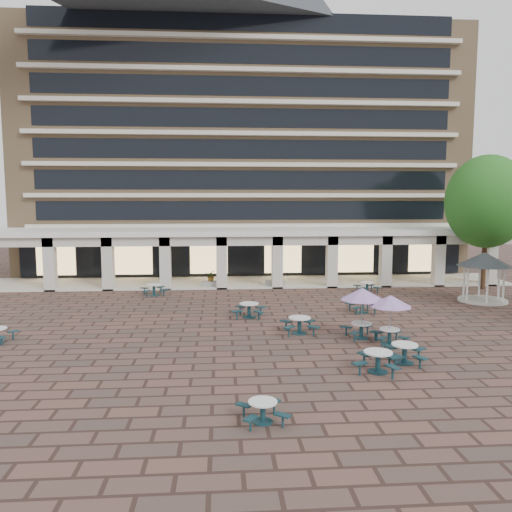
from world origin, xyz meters
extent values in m
plane|color=brown|center=(0.00, 0.00, 0.00)|extent=(120.00, 120.00, 0.00)
cube|color=#A0805A|center=(0.00, 25.50, 11.00)|extent=(40.00, 15.00, 22.00)
cube|color=beige|center=(0.00, 17.75, 4.50)|extent=(36.80, 0.50, 0.35)
cube|color=black|center=(0.00, 17.98, 5.80)|extent=(35.20, 0.05, 1.60)
cube|color=beige|center=(0.00, 17.75, 7.10)|extent=(36.80, 0.50, 0.35)
cube|color=black|center=(0.00, 17.98, 8.40)|extent=(35.20, 0.05, 1.60)
cube|color=beige|center=(0.00, 17.75, 9.70)|extent=(36.80, 0.50, 0.35)
cube|color=black|center=(0.00, 17.98, 11.00)|extent=(35.20, 0.05, 1.60)
cube|color=beige|center=(0.00, 17.75, 12.30)|extent=(36.80, 0.50, 0.35)
cube|color=black|center=(0.00, 17.98, 13.60)|extent=(35.20, 0.05, 1.60)
cube|color=beige|center=(0.00, 17.75, 14.90)|extent=(36.80, 0.50, 0.35)
cube|color=black|center=(0.00, 17.98, 16.20)|extent=(35.20, 0.05, 1.60)
cube|color=beige|center=(0.00, 17.75, 17.50)|extent=(36.80, 0.50, 0.35)
cube|color=black|center=(0.00, 17.98, 18.80)|extent=(35.20, 0.05, 1.60)
cube|color=beige|center=(0.00, 17.75, 20.10)|extent=(36.80, 0.50, 0.35)
cube|color=black|center=(0.00, 17.98, 21.40)|extent=(35.20, 0.05, 1.60)
cube|color=white|center=(0.00, 15.00, 4.20)|extent=(42.00, 6.60, 0.40)
cube|color=beige|center=(0.00, 12.15, 3.75)|extent=(42.00, 0.30, 0.90)
cube|color=black|center=(0.00, 17.70, 1.80)|extent=(38.00, 0.15, 3.20)
cube|color=beige|center=(0.00, 15.00, 0.06)|extent=(42.00, 6.00, 0.12)
cube|color=beige|center=(-14.78, 12.40, 2.00)|extent=(0.80, 0.80, 4.00)
cube|color=beige|center=(-10.56, 12.40, 2.00)|extent=(0.80, 0.80, 4.00)
cube|color=beige|center=(-6.33, 12.40, 2.00)|extent=(0.80, 0.80, 4.00)
cube|color=beige|center=(-2.11, 12.40, 2.00)|extent=(0.80, 0.80, 4.00)
cube|color=beige|center=(2.11, 12.40, 2.00)|extent=(0.80, 0.80, 4.00)
cube|color=beige|center=(6.33, 12.40, 2.00)|extent=(0.80, 0.80, 4.00)
cube|color=beige|center=(10.56, 12.40, 2.00)|extent=(0.80, 0.80, 4.00)
cube|color=beige|center=(14.78, 12.40, 2.00)|extent=(0.80, 0.80, 4.00)
cube|color=beige|center=(19.00, 12.40, 2.00)|extent=(0.80, 0.80, 4.00)
cube|color=#FFD88C|center=(-16.00, 17.55, 1.60)|extent=(3.20, 0.08, 2.40)
cube|color=#FFD88C|center=(-9.60, 17.55, 1.60)|extent=(3.20, 0.08, 2.40)
cube|color=#FFD88C|center=(-3.20, 17.55, 1.60)|extent=(3.20, 0.08, 2.40)
cube|color=#FFD88C|center=(3.20, 17.55, 1.60)|extent=(3.20, 0.08, 2.40)
cube|color=#FFD88C|center=(9.60, 17.55, 1.60)|extent=(3.20, 0.08, 2.40)
cube|color=#FFD88C|center=(16.00, 17.55, 1.60)|extent=(3.20, 0.08, 2.40)
cylinder|color=#153740|center=(-0.94, -10.60, 0.02)|extent=(0.62, 0.62, 0.04)
cylinder|color=#153740|center=(-0.94, -10.60, 0.29)|extent=(0.16, 0.16, 0.59)
cylinder|color=white|center=(-0.94, -10.60, 0.65)|extent=(0.89, 0.89, 0.04)
cube|color=#153740|center=(-0.53, -10.04, 0.39)|extent=(0.49, 0.54, 0.04)
cylinder|color=#153740|center=(-0.53, -10.04, 0.19)|extent=(0.07, 0.07, 0.37)
cube|color=#153740|center=(-1.50, -10.19, 0.39)|extent=(0.54, 0.49, 0.04)
cylinder|color=#153740|center=(-1.50, -10.19, 0.19)|extent=(0.07, 0.07, 0.37)
cube|color=#153740|center=(-1.35, -11.16, 0.39)|extent=(0.49, 0.54, 0.04)
cylinder|color=#153740|center=(-1.35, -11.16, 0.19)|extent=(0.07, 0.07, 0.37)
cube|color=#153740|center=(-0.38, -11.01, 0.39)|extent=(0.54, 0.49, 0.04)
cylinder|color=#153740|center=(-0.38, -11.01, 0.19)|extent=(0.07, 0.07, 0.37)
cylinder|color=#153740|center=(5.40, -5.52, 0.02)|extent=(0.76, 0.76, 0.04)
cylinder|color=#153740|center=(5.40, -5.52, 0.36)|extent=(0.19, 0.19, 0.71)
cylinder|color=white|center=(5.40, -5.52, 0.79)|extent=(1.08, 1.08, 0.05)
cube|color=#153740|center=(6.16, -5.16, 0.47)|extent=(0.67, 0.53, 0.05)
cylinder|color=#153740|center=(6.16, -5.16, 0.23)|extent=(0.09, 0.09, 0.45)
cube|color=#153740|center=(5.04, -4.76, 0.47)|extent=(0.53, 0.67, 0.05)
cylinder|color=#153740|center=(5.04, -4.76, 0.23)|extent=(0.09, 0.09, 0.45)
cube|color=#153740|center=(4.64, -5.88, 0.47)|extent=(0.67, 0.53, 0.05)
cylinder|color=#153740|center=(4.64, -5.88, 0.23)|extent=(0.09, 0.09, 0.45)
cube|color=#153740|center=(5.76, -6.28, 0.47)|extent=(0.53, 0.67, 0.05)
cylinder|color=#153740|center=(5.76, -6.28, 0.23)|extent=(0.09, 0.09, 0.45)
cylinder|color=#153740|center=(-0.58, 2.96, 0.02)|extent=(0.78, 0.78, 0.04)
cylinder|color=#153740|center=(-0.58, 2.96, 0.37)|extent=(0.20, 0.20, 0.73)
cylinder|color=white|center=(-0.58, 2.96, 0.81)|extent=(1.11, 1.11, 0.06)
cube|color=#153740|center=(0.14, 3.45, 0.49)|extent=(0.68, 0.60, 0.06)
cylinder|color=#153740|center=(0.14, 3.45, 0.23)|extent=(0.09, 0.09, 0.47)
cube|color=#153740|center=(-1.07, 3.68, 0.49)|extent=(0.60, 0.68, 0.06)
cylinder|color=#153740|center=(-1.07, 3.68, 0.23)|extent=(0.09, 0.09, 0.47)
cube|color=#153740|center=(-1.29, 2.47, 0.49)|extent=(0.68, 0.60, 0.06)
cylinder|color=#153740|center=(-1.29, 2.47, 0.23)|extent=(0.09, 0.09, 0.47)
cube|color=#153740|center=(-0.09, 2.24, 0.49)|extent=(0.60, 0.68, 0.06)
cylinder|color=#153740|center=(-0.09, 2.24, 0.23)|extent=(0.09, 0.09, 0.47)
cylinder|color=#153740|center=(5.73, -2.70, 0.02)|extent=(0.66, 0.66, 0.04)
cylinder|color=#153740|center=(5.73, -2.70, 0.31)|extent=(0.17, 0.17, 0.62)
cylinder|color=white|center=(5.73, -2.70, 0.69)|extent=(0.95, 0.95, 0.05)
cube|color=#153740|center=(6.26, -2.19, 0.42)|extent=(0.56, 0.55, 0.05)
cylinder|color=#153740|center=(6.26, -2.19, 0.20)|extent=(0.08, 0.08, 0.40)
cube|color=#153740|center=(5.21, -2.17, 0.42)|extent=(0.55, 0.56, 0.05)
cylinder|color=#153740|center=(5.21, -2.17, 0.20)|extent=(0.08, 0.08, 0.40)
cube|color=#153740|center=(5.20, -3.22, 0.42)|extent=(0.56, 0.55, 0.05)
cylinder|color=#153740|center=(5.20, -3.22, 0.20)|extent=(0.08, 0.08, 0.40)
cube|color=#153740|center=(6.24, -3.23, 0.42)|extent=(0.55, 0.56, 0.05)
cylinder|color=#153740|center=(6.24, -3.23, 0.20)|extent=(0.08, 0.08, 0.40)
cylinder|color=gray|center=(5.73, -2.70, 1.14)|extent=(0.05, 0.05, 2.27)
cone|color=#A076BD|center=(5.73, -2.70, 2.03)|extent=(1.99, 1.99, 0.52)
cylinder|color=#153740|center=(3.95, -6.51, 0.02)|extent=(0.78, 0.78, 0.04)
cylinder|color=#153740|center=(3.95, -6.51, 0.37)|extent=(0.20, 0.20, 0.73)
cylinder|color=white|center=(3.95, -6.51, 0.81)|extent=(1.11, 1.11, 0.06)
cube|color=#153740|center=(4.76, -6.20, 0.49)|extent=(0.68, 0.51, 0.06)
cylinder|color=#153740|center=(4.76, -6.20, 0.23)|extent=(0.09, 0.09, 0.47)
cube|color=#153740|center=(3.64, -5.70, 0.49)|extent=(0.51, 0.68, 0.06)
cylinder|color=#153740|center=(3.64, -5.70, 0.23)|extent=(0.09, 0.09, 0.47)
cube|color=#153740|center=(3.14, -6.82, 0.49)|extent=(0.68, 0.51, 0.06)
cylinder|color=#153740|center=(3.14, -6.82, 0.23)|extent=(0.09, 0.09, 0.47)
cube|color=#153740|center=(4.27, -7.32, 0.49)|extent=(0.51, 0.68, 0.06)
cylinder|color=#153740|center=(4.27, -7.32, 0.23)|extent=(0.09, 0.09, 0.47)
cube|color=#153740|center=(-12.26, -0.75, 0.40)|extent=(0.55, 0.51, 0.05)
cylinder|color=#153740|center=(-12.26, -0.75, 0.19)|extent=(0.07, 0.07, 0.38)
cube|color=#153740|center=(-12.38, -1.75, 0.40)|extent=(0.51, 0.55, 0.05)
cylinder|color=#153740|center=(-12.38, -1.75, 0.19)|extent=(0.07, 0.07, 0.38)
cylinder|color=#153740|center=(1.77, -0.66, 0.02)|extent=(0.78, 0.78, 0.04)
cylinder|color=#153740|center=(1.77, -0.66, 0.37)|extent=(0.20, 0.20, 0.74)
cylinder|color=white|center=(1.77, -0.66, 0.82)|extent=(1.12, 1.12, 0.06)
cube|color=#153740|center=(2.40, -0.06, 0.49)|extent=(0.66, 0.65, 0.06)
cylinder|color=#153740|center=(2.40, -0.06, 0.23)|extent=(0.09, 0.09, 0.47)
cube|color=#153740|center=(1.17, -0.04, 0.49)|extent=(0.65, 0.66, 0.06)
cylinder|color=#153740|center=(1.17, -0.04, 0.23)|extent=(0.09, 0.09, 0.47)
cube|color=#153740|center=(1.15, -1.27, 0.49)|extent=(0.66, 0.65, 0.06)
cylinder|color=#153740|center=(1.15, -1.27, 0.23)|extent=(0.09, 0.09, 0.47)
cube|color=#153740|center=(2.38, -1.29, 0.49)|extent=(0.65, 0.66, 0.06)
cylinder|color=#153740|center=(2.38, -1.29, 0.23)|extent=(0.09, 0.09, 0.47)
cylinder|color=#153740|center=(6.25, 3.68, 0.02)|extent=(0.72, 0.72, 0.04)
cylinder|color=#153740|center=(6.25, 3.68, 0.34)|extent=(0.19, 0.19, 0.68)
cylinder|color=white|center=(6.25, 3.68, 0.75)|extent=(1.03, 1.03, 0.05)
cube|color=#153740|center=(6.78, 4.29, 0.45)|extent=(0.59, 0.62, 0.05)
cylinder|color=#153740|center=(6.78, 4.29, 0.22)|extent=(0.08, 0.08, 0.43)
cube|color=#153740|center=(5.64, 4.20, 0.45)|extent=(0.62, 0.59, 0.05)
cylinder|color=#153740|center=(5.64, 4.20, 0.22)|extent=(0.08, 0.08, 0.43)
cube|color=#153740|center=(5.73, 3.07, 0.45)|extent=(0.59, 0.62, 0.05)
cylinder|color=#153740|center=(5.73, 3.07, 0.22)|extent=(0.08, 0.08, 0.43)
cube|color=#153740|center=(6.87, 3.16, 0.45)|extent=(0.62, 0.59, 0.05)
cylinder|color=#153740|center=(6.87, 3.16, 0.22)|extent=(0.08, 0.08, 0.43)
cylinder|color=#153740|center=(4.65, -1.73, 0.02)|extent=(0.71, 0.71, 0.04)
cylinder|color=#153740|center=(4.65, -1.73, 0.34)|extent=(0.18, 0.18, 0.67)
cylinder|color=white|center=(4.65, -1.73, 0.75)|extent=(1.02, 1.02, 0.05)
cube|color=#153740|center=(5.15, -1.11, 0.45)|extent=(0.57, 0.62, 0.05)
cylinder|color=#153740|center=(5.15, -1.11, 0.21)|extent=(0.08, 0.08, 0.43)
cube|color=#153740|center=(4.03, -1.23, 0.45)|extent=(0.62, 0.57, 0.05)
cylinder|color=#153740|center=(4.03, -1.23, 0.21)|extent=(0.08, 0.08, 0.43)
cube|color=#153740|center=(4.15, -2.35, 0.45)|extent=(0.57, 0.62, 0.05)
cylinder|color=#153740|center=(4.15, -2.35, 0.21)|extent=(0.08, 0.08, 0.43)
cube|color=#153740|center=(5.27, -2.23, 0.45)|extent=(0.62, 0.57, 0.05)
cylinder|color=#153740|center=(5.27, -2.23, 0.21)|extent=(0.08, 0.08, 0.43)
cylinder|color=gray|center=(4.65, -1.73, 1.23)|extent=(0.05, 0.05, 2.45)
cone|color=#A076BD|center=(4.65, -1.73, 2.20)|extent=(2.14, 2.14, 0.56)
cylinder|color=#153740|center=(-6.91, 10.00, 0.02)|extent=(0.75, 0.75, 0.04)
cylinder|color=#153740|center=(-6.91, 10.00, 0.35)|extent=(0.19, 0.19, 0.71)
cylinder|color=white|center=(-6.91, 10.00, 0.78)|extent=(1.07, 1.07, 0.05)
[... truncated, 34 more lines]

